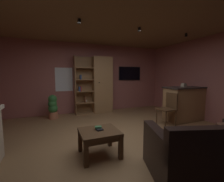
# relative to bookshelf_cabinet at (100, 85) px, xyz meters

# --- Properties ---
(floor) EXTENTS (6.22, 5.68, 0.02)m
(floor) POSITION_rel_bookshelf_cabinet_xyz_m (-0.39, -2.60, -1.05)
(floor) COLOR olive
(floor) RESTS_ON ground
(wall_back) EXTENTS (6.34, 0.06, 2.59)m
(wall_back) POSITION_rel_bookshelf_cabinet_xyz_m (-0.39, 0.27, 0.26)
(wall_back) COLOR #9E5B56
(wall_back) RESTS_ON ground
(wall_right) EXTENTS (0.06, 5.68, 2.59)m
(wall_right) POSITION_rel_bookshelf_cabinet_xyz_m (2.75, -2.60, 0.26)
(wall_right) COLOR #9E5B56
(wall_right) RESTS_ON ground
(ceiling) EXTENTS (6.22, 5.68, 0.02)m
(ceiling) POSITION_rel_bookshelf_cabinet_xyz_m (-0.39, -2.60, 1.56)
(ceiling) COLOR brown
(window_pane_back) EXTENTS (0.60, 0.01, 0.85)m
(window_pane_back) POSITION_rel_bookshelf_cabinet_xyz_m (-1.28, 0.24, 0.23)
(window_pane_back) COLOR white
(bookshelf_cabinet) EXTENTS (1.39, 0.41, 2.10)m
(bookshelf_cabinet) POSITION_rel_bookshelf_cabinet_xyz_m (0.00, 0.00, 0.00)
(bookshelf_cabinet) COLOR #997047
(bookshelf_cabinet) RESTS_ON ground
(kitchen_bar_counter) EXTENTS (1.48, 0.65, 1.06)m
(kitchen_bar_counter) POSITION_rel_bookshelf_cabinet_xyz_m (2.27, -1.96, -0.51)
(kitchen_bar_counter) COLOR #997047
(kitchen_bar_counter) RESTS_ON ground
(tissue_box) EXTENTS (0.13, 0.13, 0.11)m
(tissue_box) POSITION_rel_bookshelf_cabinet_xyz_m (2.20, -1.87, 0.07)
(tissue_box) COLOR #BFB299
(tissue_box) RESTS_ON kitchen_bar_counter
(leather_couch) EXTENTS (1.74, 1.34, 0.84)m
(leather_couch) POSITION_rel_bookshelf_cabinet_xyz_m (0.31, -4.09, -0.73)
(leather_couch) COLOR black
(leather_couch) RESTS_ON ground
(coffee_table) EXTENTS (0.67, 0.60, 0.45)m
(coffee_table) POSITION_rel_bookshelf_cabinet_xyz_m (-0.94, -2.97, -0.68)
(coffee_table) COLOR #4C331E
(coffee_table) RESTS_ON ground
(table_book_0) EXTENTS (0.12, 0.11, 0.02)m
(table_book_0) POSITION_rel_bookshelf_cabinet_xyz_m (-0.93, -2.96, -0.58)
(table_book_0) COLOR black
(table_book_0) RESTS_ON coffee_table
(table_book_1) EXTENTS (0.13, 0.10, 0.03)m
(table_book_1) POSITION_rel_bookshelf_cabinet_xyz_m (-0.94, -2.91, -0.55)
(table_book_1) COLOR #387247
(table_book_1) RESTS_ON coffee_table
(dining_chair) EXTENTS (0.43, 0.43, 0.92)m
(dining_chair) POSITION_rel_bookshelf_cabinet_xyz_m (1.36, -2.15, -0.51)
(dining_chair) COLOR #4C331E
(dining_chair) RESTS_ON ground
(potted_floor_plant) EXTENTS (0.30, 0.32, 0.79)m
(potted_floor_plant) POSITION_rel_bookshelf_cabinet_xyz_m (-1.69, -0.28, -0.63)
(potted_floor_plant) COLOR #B77051
(potted_floor_plant) RESTS_ON ground
(wall_mounted_tv) EXTENTS (0.99, 0.06, 0.56)m
(wall_mounted_tv) POSITION_rel_bookshelf_cabinet_xyz_m (1.39, 0.21, 0.45)
(wall_mounted_tv) COLOR black
(track_light_spot_1) EXTENTS (0.07, 0.07, 0.09)m
(track_light_spot_1) POSITION_rel_bookshelf_cabinet_xyz_m (-1.11, -2.17, 1.48)
(track_light_spot_1) COLOR black
(track_light_spot_2) EXTENTS (0.07, 0.07, 0.09)m
(track_light_spot_2) POSITION_rel_bookshelf_cabinet_xyz_m (0.34, -2.17, 1.48)
(track_light_spot_2) COLOR black
(track_light_spot_3) EXTENTS (0.07, 0.07, 0.09)m
(track_light_spot_3) POSITION_rel_bookshelf_cabinet_xyz_m (1.81, -2.22, 1.48)
(track_light_spot_3) COLOR black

